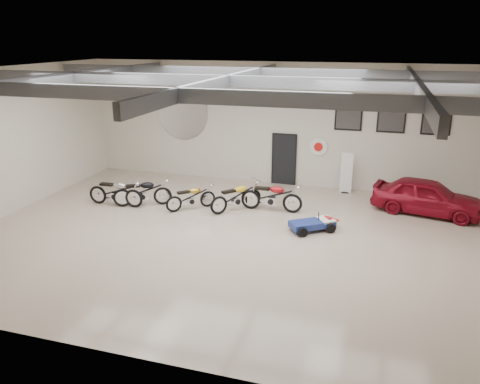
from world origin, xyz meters
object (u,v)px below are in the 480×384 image
(motorcycle_gold, at_px, (191,197))
(go_kart, at_px, (316,221))
(motorcycle_black, at_px, (142,192))
(motorcycle_silver, at_px, (115,191))
(motorcycle_red, at_px, (271,196))
(vintage_car, at_px, (427,196))
(banner_stand, at_px, (346,172))
(motorcycle_yellow, at_px, (236,196))

(motorcycle_gold, distance_m, go_kart, 4.64)
(motorcycle_black, height_order, motorcycle_gold, motorcycle_black)
(motorcycle_silver, distance_m, motorcycle_red, 5.71)
(vintage_car, bearing_deg, motorcycle_red, 115.54)
(banner_stand, height_order, motorcycle_red, banner_stand)
(motorcycle_gold, relative_size, go_kart, 1.05)
(motorcycle_yellow, height_order, motorcycle_red, motorcycle_red)
(banner_stand, distance_m, motorcycle_red, 3.72)
(motorcycle_red, bearing_deg, motorcycle_gold, -167.11)
(motorcycle_gold, xyz_separation_m, vintage_car, (8.07, 2.00, 0.15))
(go_kart, relative_size, vintage_car, 0.48)
(motorcycle_yellow, xyz_separation_m, motorcycle_red, (1.20, 0.33, 0.03))
(go_kart, bearing_deg, motorcycle_red, 108.18)
(banner_stand, distance_m, motorcycle_gold, 6.27)
(banner_stand, height_order, motorcycle_silver, banner_stand)
(motorcycle_silver, relative_size, motorcycle_black, 1.02)
(motorcycle_black, bearing_deg, motorcycle_gold, -21.13)
(motorcycle_yellow, height_order, go_kart, motorcycle_yellow)
(motorcycle_gold, xyz_separation_m, motorcycle_yellow, (1.59, 0.36, 0.06))
(banner_stand, relative_size, motorcycle_silver, 0.80)
(banner_stand, distance_m, motorcycle_silver, 8.91)
(banner_stand, height_order, motorcycle_black, banner_stand)
(motorcycle_silver, distance_m, motorcycle_yellow, 4.47)
(motorcycle_silver, distance_m, go_kart, 7.40)
(motorcycle_yellow, bearing_deg, banner_stand, -7.33)
(banner_stand, relative_size, vintage_car, 0.46)
(motorcycle_yellow, xyz_separation_m, vintage_car, (6.48, 1.64, 0.09))
(motorcycle_yellow, bearing_deg, go_kart, -67.41)
(motorcycle_silver, bearing_deg, banner_stand, 25.87)
(motorcycle_silver, relative_size, motorcycle_yellow, 1.03)
(motorcycle_black, xyz_separation_m, motorcycle_red, (4.65, 0.82, 0.02))
(motorcycle_silver, bearing_deg, motorcycle_black, 15.88)
(banner_stand, bearing_deg, motorcycle_black, -155.02)
(motorcycle_yellow, bearing_deg, motorcycle_gold, 143.81)
(motorcycle_black, xyz_separation_m, vintage_car, (9.92, 2.14, 0.09))
(go_kart, bearing_deg, motorcycle_black, 140.26)
(motorcycle_gold, bearing_deg, motorcycle_yellow, -29.77)
(motorcycle_red, bearing_deg, motorcycle_silver, -169.71)
(motorcycle_gold, relative_size, vintage_car, 0.50)
(vintage_car, bearing_deg, motorcycle_gold, 115.45)
(motorcycle_gold, distance_m, motorcycle_red, 2.88)
(motorcycle_black, height_order, motorcycle_yellow, motorcycle_black)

